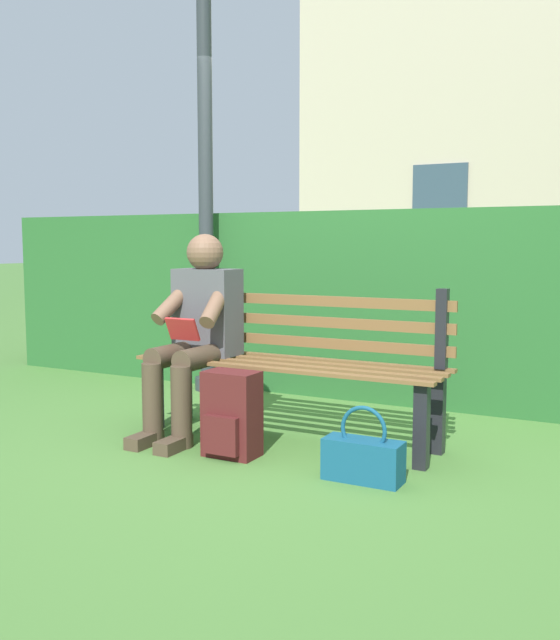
# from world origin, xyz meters

# --- Properties ---
(ground) EXTENTS (60.00, 60.00, 0.00)m
(ground) POSITION_xyz_m (0.00, 0.00, 0.00)
(ground) COLOR #477533
(park_bench) EXTENTS (1.82, 0.46, 0.89)m
(park_bench) POSITION_xyz_m (0.00, -0.07, 0.46)
(park_bench) COLOR black
(park_bench) RESTS_ON ground
(person_seated) EXTENTS (0.44, 0.73, 1.19)m
(person_seated) POSITION_xyz_m (0.56, 0.10, 0.63)
(person_seated) COLOR #4C4C51
(person_seated) RESTS_ON ground
(hedge_backdrop) EXTENTS (6.55, 0.73, 1.46)m
(hedge_backdrop) POSITION_xyz_m (0.01, -1.46, 0.71)
(hedge_backdrop) COLOR #265B28
(hedge_backdrop) RESTS_ON ground
(backpack) EXTENTS (0.29, 0.25, 0.46)m
(backpack) POSITION_xyz_m (0.13, 0.41, 0.22)
(backpack) COLOR #4C1919
(backpack) RESTS_ON ground
(handbag) EXTENTS (0.38, 0.15, 0.37)m
(handbag) POSITION_xyz_m (-0.64, 0.46, 0.11)
(handbag) COLOR navy
(handbag) RESTS_ON ground
(lamp_post) EXTENTS (0.30, 0.30, 3.54)m
(lamp_post) POSITION_xyz_m (1.21, -0.99, 2.23)
(lamp_post) COLOR #2D3338
(lamp_post) RESTS_ON ground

